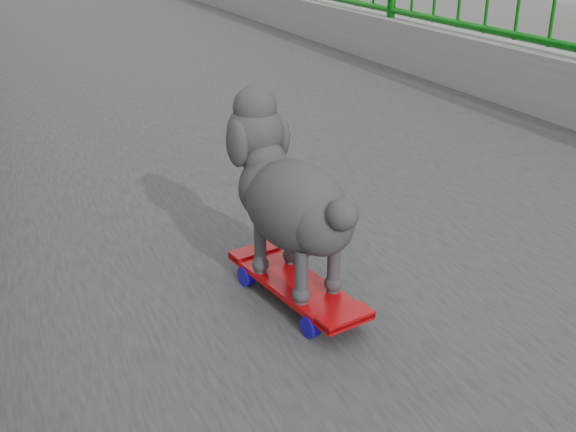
% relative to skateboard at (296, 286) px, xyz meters
% --- Properties ---
extents(railing, '(3.00, 24.00, 1.42)m').
position_rel_skateboard_xyz_m(railing, '(0.53, 0.77, 0.17)').
color(railing, gray).
rests_on(railing, footbridge).
extents(skateboard, '(0.22, 0.48, 0.06)m').
position_rel_skateboard_xyz_m(skateboard, '(0.00, 0.00, 0.00)').
color(skateboard, '#BF060A').
rests_on(skateboard, footbridge).
extents(poodle, '(0.27, 0.50, 0.42)m').
position_rel_skateboard_xyz_m(poodle, '(-0.00, 0.03, 0.24)').
color(poodle, '#2A272C').
rests_on(poodle, skateboard).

